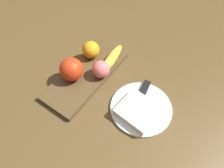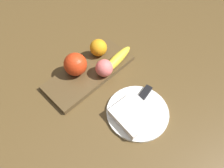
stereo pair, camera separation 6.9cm
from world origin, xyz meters
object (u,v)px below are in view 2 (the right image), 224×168
object	(u,v)px
orange_near_apple	(98,48)
peach	(104,68)
banana	(116,60)
folded_napkin	(133,114)
apple	(75,64)
dinner_plate	(138,112)
knife	(141,99)
fruit_tray	(90,72)

from	to	relation	value
orange_near_apple	peach	world-z (taller)	orange_near_apple
banana	peach	size ratio (longest dim) A/B	2.71
banana	peach	xyz separation A→B (m)	(0.07, 0.00, 0.01)
banana	folded_napkin	world-z (taller)	banana
apple	orange_near_apple	xyz separation A→B (m)	(-0.12, -0.01, -0.01)
banana	folded_napkin	distance (m)	0.23
dinner_plate	knife	size ratio (longest dim) A/B	1.13
folded_napkin	apple	bearing A→B (deg)	-87.83
fruit_tray	dinner_plate	xyz separation A→B (m)	(0.00, 0.24, -0.00)
fruit_tray	knife	bearing A→B (deg)	100.95
fruit_tray	banana	xyz separation A→B (m)	(-0.10, 0.05, 0.03)
peach	knife	world-z (taller)	peach
fruit_tray	apple	xyz separation A→B (m)	(0.04, -0.03, 0.05)
apple	folded_napkin	size ratio (longest dim) A/B	0.70
dinner_plate	orange_near_apple	bearing A→B (deg)	-107.06
fruit_tray	folded_napkin	xyz separation A→B (m)	(0.03, 0.24, 0.01)
banana	dinner_plate	bearing A→B (deg)	55.56
apple	orange_near_apple	distance (m)	0.12
fruit_tray	peach	bearing A→B (deg)	120.52
fruit_tray	orange_near_apple	size ratio (longest dim) A/B	5.23
banana	orange_near_apple	distance (m)	0.09
fruit_tray	knife	distance (m)	0.22
orange_near_apple	knife	distance (m)	0.26
banana	knife	world-z (taller)	banana
banana	orange_near_apple	bearing A→B (deg)	-88.96
apple	folded_napkin	xyz separation A→B (m)	(-0.01, 0.26, -0.04)
orange_near_apple	folded_napkin	distance (m)	0.30
fruit_tray	apple	world-z (taller)	apple
fruit_tray	dinner_plate	distance (m)	0.24
fruit_tray	orange_near_apple	bearing A→B (deg)	-155.90
dinner_plate	knife	world-z (taller)	knife
dinner_plate	peach	bearing A→B (deg)	-99.00
peach	knife	bearing A→B (deg)	94.15
banana	knife	xyz separation A→B (m)	(0.06, 0.17, -0.02)
fruit_tray	orange_near_apple	distance (m)	0.10
banana	orange_near_apple	size ratio (longest dim) A/B	2.59
apple	knife	xyz separation A→B (m)	(-0.08, 0.24, -0.05)
fruit_tray	knife	world-z (taller)	knife
orange_near_apple	dinner_plate	world-z (taller)	orange_near_apple
apple	peach	size ratio (longest dim) A/B	1.32
fruit_tray	knife	xyz separation A→B (m)	(-0.04, 0.21, 0.01)
orange_near_apple	knife	bearing A→B (deg)	80.38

